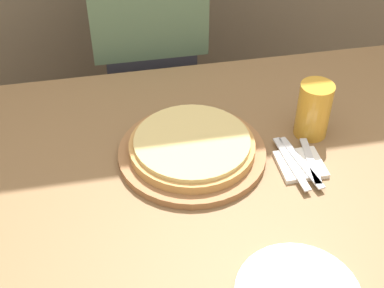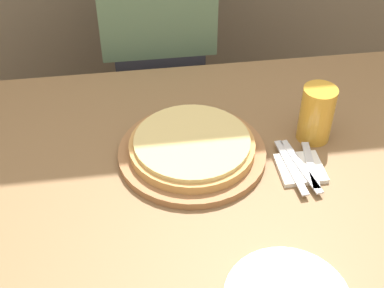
{
  "view_description": "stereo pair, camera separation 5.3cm",
  "coord_description": "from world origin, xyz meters",
  "px_view_note": "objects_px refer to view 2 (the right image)",
  "views": [
    {
      "loc": [
        -0.21,
        -0.89,
        1.64
      ],
      "look_at": [
        -0.01,
        0.1,
        0.78
      ],
      "focal_mm": 50.0,
      "sensor_mm": 36.0,
      "label": 1
    },
    {
      "loc": [
        -0.16,
        -0.9,
        1.64
      ],
      "look_at": [
        -0.01,
        0.1,
        0.78
      ],
      "focal_mm": 50.0,
      "sensor_mm": 36.0,
      "label": 2
    }
  ],
  "objects_px": {
    "pizza_on_board": "(192,149)",
    "fork": "(291,167)",
    "spoon": "(311,165)",
    "diner_person": "(159,62)",
    "dinner_knife": "(301,166)",
    "beer_glass": "(317,112)"
  },
  "relations": [
    {
      "from": "dinner_knife",
      "to": "diner_person",
      "type": "bearing_deg",
      "value": 112.26
    },
    {
      "from": "pizza_on_board",
      "to": "spoon",
      "type": "distance_m",
      "value": 0.29
    },
    {
      "from": "beer_glass",
      "to": "fork",
      "type": "xyz_separation_m",
      "value": [
        -0.09,
        -0.12,
        -0.07
      ]
    },
    {
      "from": "fork",
      "to": "spoon",
      "type": "distance_m",
      "value": 0.05
    },
    {
      "from": "spoon",
      "to": "diner_person",
      "type": "bearing_deg",
      "value": 113.99
    },
    {
      "from": "pizza_on_board",
      "to": "fork",
      "type": "relative_size",
      "value": 1.88
    },
    {
      "from": "spoon",
      "to": "diner_person",
      "type": "xyz_separation_m",
      "value": [
        -0.31,
        0.7,
        -0.11
      ]
    },
    {
      "from": "pizza_on_board",
      "to": "beer_glass",
      "type": "height_order",
      "value": "beer_glass"
    },
    {
      "from": "dinner_knife",
      "to": "spoon",
      "type": "relative_size",
      "value": 1.17
    },
    {
      "from": "fork",
      "to": "dinner_knife",
      "type": "xyz_separation_m",
      "value": [
        0.03,
        0.0,
        0.0
      ]
    },
    {
      "from": "pizza_on_board",
      "to": "diner_person",
      "type": "xyz_separation_m",
      "value": [
        -0.03,
        0.61,
        -0.12
      ]
    },
    {
      "from": "diner_person",
      "to": "beer_glass",
      "type": "bearing_deg",
      "value": -58.46
    },
    {
      "from": "dinner_knife",
      "to": "spoon",
      "type": "xyz_separation_m",
      "value": [
        0.02,
        0.0,
        0.0
      ]
    },
    {
      "from": "pizza_on_board",
      "to": "fork",
      "type": "distance_m",
      "value": 0.25
    },
    {
      "from": "fork",
      "to": "dinner_knife",
      "type": "relative_size",
      "value": 1.0
    },
    {
      "from": "pizza_on_board",
      "to": "spoon",
      "type": "relative_size",
      "value": 2.21
    },
    {
      "from": "spoon",
      "to": "fork",
      "type": "bearing_deg",
      "value": 180.0
    },
    {
      "from": "spoon",
      "to": "diner_person",
      "type": "relative_size",
      "value": 0.13
    },
    {
      "from": "diner_person",
      "to": "dinner_knife",
      "type": "bearing_deg",
      "value": -67.74
    },
    {
      "from": "fork",
      "to": "spoon",
      "type": "xyz_separation_m",
      "value": [
        0.05,
        0.0,
        0.0
      ]
    },
    {
      "from": "dinner_knife",
      "to": "diner_person",
      "type": "xyz_separation_m",
      "value": [
        -0.29,
        0.7,
        -0.11
      ]
    },
    {
      "from": "beer_glass",
      "to": "spoon",
      "type": "xyz_separation_m",
      "value": [
        -0.04,
        -0.12,
        -0.07
      ]
    }
  ]
}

